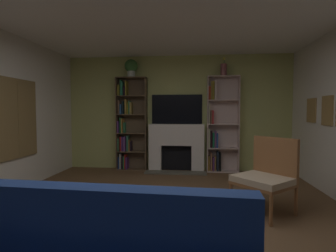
{
  "coord_description": "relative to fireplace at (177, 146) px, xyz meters",
  "views": [
    {
      "loc": [
        0.45,
        -2.94,
        1.35
      ],
      "look_at": [
        0.0,
        1.31,
        1.12
      ],
      "focal_mm": 28.76,
      "sensor_mm": 36.0,
      "label": 1
    }
  ],
  "objects": [
    {
      "name": "armchair",
      "position": [
        1.39,
        -2.4,
        -0.06
      ],
      "size": [
        0.88,
        0.89,
        1.0
      ],
      "color": "brown",
      "rests_on": "ground_plane"
    },
    {
      "name": "vase_with_flowers",
      "position": [
        1.04,
        -0.02,
        1.71
      ],
      "size": [
        0.14,
        0.14,
        0.42
      ],
      "color": "#8D494E",
      "rests_on": "bookshelf_right"
    },
    {
      "name": "bookshelf_right",
      "position": [
        0.96,
        0.04,
        0.42
      ],
      "size": [
        0.7,
        0.27,
        2.13
      ],
      "color": "beige",
      "rests_on": "ground_plane"
    },
    {
      "name": "ground_plane",
      "position": [
        0.0,
        -3.14,
        -0.57
      ],
      "size": [
        7.84,
        7.84,
        0.0
      ],
      "primitive_type": "plane",
      "color": "brown"
    },
    {
      "name": "tv",
      "position": [
        0.0,
        0.1,
        0.83
      ],
      "size": [
        1.15,
        0.06,
        0.67
      ],
      "primitive_type": "cube",
      "color": "black",
      "rests_on": "fireplace"
    },
    {
      "name": "coffee_table",
      "position": [
        -0.13,
        -3.75,
        -0.2
      ],
      "size": [
        0.9,
        0.42,
        0.44
      ],
      "color": "brown",
      "rests_on": "ground_plane"
    },
    {
      "name": "fireplace",
      "position": [
        0.0,
        0.0,
        0.0
      ],
      "size": [
        1.35,
        0.56,
        1.06
      ],
      "color": "white",
      "rests_on": "ground_plane"
    },
    {
      "name": "wall_back_accent",
      "position": [
        0.0,
        0.16,
        0.74
      ],
      "size": [
        5.24,
        0.06,
        2.63
      ],
      "primitive_type": "cube",
      "color": "#B8BD6D",
      "rests_on": "ground_plane"
    },
    {
      "name": "potted_plant",
      "position": [
        -1.04,
        -0.02,
        1.79
      ],
      "size": [
        0.3,
        0.3,
        0.4
      ],
      "color": "silver",
      "rests_on": "bookshelf_left"
    },
    {
      "name": "bookshelf_left",
      "position": [
        -1.12,
        0.04,
        0.47
      ],
      "size": [
        0.7,
        0.27,
        2.13
      ],
      "color": "brown",
      "rests_on": "ground_plane"
    }
  ]
}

